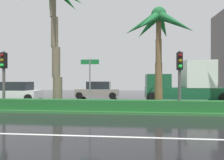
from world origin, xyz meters
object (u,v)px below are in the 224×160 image
at_px(car_in_traffic_second, 98,90).
at_px(box_truck_lead, 185,84).
at_px(palm_tree_centre, 158,30).
at_px(traffic_signal_median_left, 4,69).
at_px(car_in_traffic_leading, 16,92).
at_px(palm_tree_centre_left, 53,10).
at_px(street_name_sign, 90,77).
at_px(traffic_signal_median_right, 180,70).

xyz_separation_m(car_in_traffic_second, box_truck_lead, (7.88, -2.90, 0.72)).
relative_size(palm_tree_centre, traffic_signal_median_left, 1.77).
bearing_deg(car_in_traffic_leading, traffic_signal_median_left, 114.96).
distance_m(palm_tree_centre_left, car_in_traffic_leading, 8.89).
height_order(palm_tree_centre, car_in_traffic_leading, palm_tree_centre).
distance_m(palm_tree_centre_left, street_name_sign, 5.02).
relative_size(traffic_signal_median_left, traffic_signal_median_right, 1.04).
distance_m(palm_tree_centre_left, box_truck_lead, 11.61).
bearing_deg(palm_tree_centre_left, car_in_traffic_second, 78.03).
xyz_separation_m(traffic_signal_median_left, traffic_signal_median_right, (10.41, -0.17, -0.10)).
bearing_deg(car_in_traffic_second, traffic_signal_median_right, 124.98).
height_order(traffic_signal_median_left, traffic_signal_median_right, traffic_signal_median_left).
xyz_separation_m(palm_tree_centre, car_in_traffic_second, (-4.99, 7.60, -4.13)).
height_order(car_in_traffic_leading, box_truck_lead, box_truck_lead).
bearing_deg(box_truck_lead, traffic_signal_median_right, 71.93).
xyz_separation_m(traffic_signal_median_left, box_truck_lead, (12.27, 5.54, -1.00)).
height_order(traffic_signal_median_right, car_in_traffic_leading, traffic_signal_median_right).
distance_m(street_name_sign, car_in_traffic_second, 8.37).
xyz_separation_m(palm_tree_centre, traffic_signal_median_right, (1.03, -1.00, -2.50)).
xyz_separation_m(palm_tree_centre_left, street_name_sign, (2.52, -0.67, -4.29)).
bearing_deg(street_name_sign, palm_tree_centre_left, 165.00).
distance_m(palm_tree_centre, car_in_traffic_leading, 13.39).
bearing_deg(traffic_signal_median_left, traffic_signal_median_right, -0.93).
xyz_separation_m(palm_tree_centre_left, traffic_signal_median_right, (7.62, -1.06, -3.92)).
height_order(traffic_signal_median_right, car_in_traffic_second, traffic_signal_median_right).
bearing_deg(traffic_signal_median_right, street_name_sign, 175.69).
distance_m(car_in_traffic_second, box_truck_lead, 8.43).
height_order(street_name_sign, box_truck_lead, box_truck_lead).
height_order(car_in_traffic_leading, car_in_traffic_second, same).
height_order(car_in_traffic_second, box_truck_lead, box_truck_lead).
height_order(palm_tree_centre, box_truck_lead, palm_tree_centre).
height_order(palm_tree_centre_left, palm_tree_centre, palm_tree_centre_left).
bearing_deg(palm_tree_centre_left, box_truck_lead, 26.11).
bearing_deg(street_name_sign, palm_tree_centre, 8.64).
bearing_deg(car_in_traffic_second, palm_tree_centre, 123.29).
bearing_deg(traffic_signal_median_right, car_in_traffic_second, 124.98).
xyz_separation_m(palm_tree_centre_left, traffic_signal_median_left, (-2.79, -0.89, -3.81)).
xyz_separation_m(street_name_sign, car_in_traffic_second, (-0.92, 8.22, -1.25)).
xyz_separation_m(palm_tree_centre, traffic_signal_median_left, (-9.38, -0.84, -2.40)).
bearing_deg(palm_tree_centre_left, car_in_traffic_leading, 139.60).
relative_size(car_in_traffic_second, box_truck_lead, 0.67).
bearing_deg(traffic_signal_median_right, traffic_signal_median_left, 179.07).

